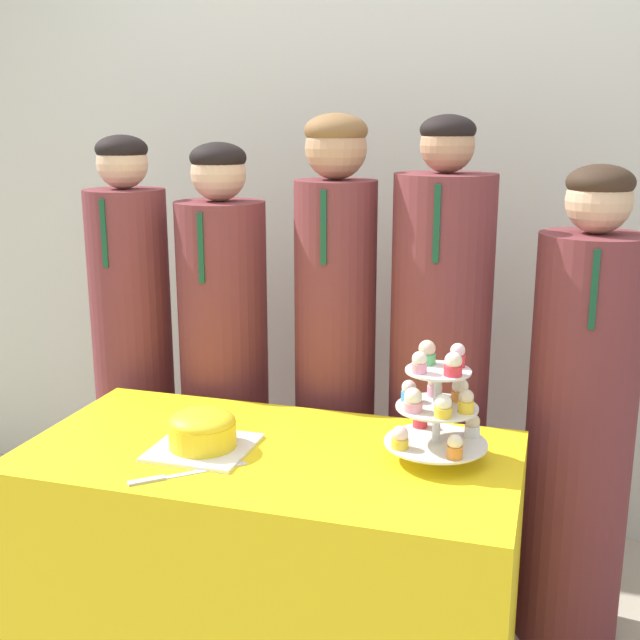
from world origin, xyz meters
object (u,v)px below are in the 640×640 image
student_2 (335,375)px  round_cake (202,431)px  cupcake_stand (437,403)px  student_3 (438,394)px  student_4 (580,428)px  student_0 (134,371)px  student_1 (225,383)px  cake_knife (169,477)px

student_2 → round_cake: bearing=-108.3°
cupcake_stand → student_3: 0.51m
cupcake_stand → student_2: (-0.40, 0.48, -0.11)m
student_3 → student_4: size_ratio=1.09×
student_2 → student_4: bearing=0.0°
student_0 → student_4: size_ratio=1.05×
student_0 → student_4: 1.50m
student_1 → cake_knife: bearing=-76.5°
cupcake_stand → student_3: bearing=97.7°
cake_knife → student_1: (-0.19, 0.77, -0.03)m
student_0 → student_4: student_0 is taller
cupcake_stand → student_0: 1.24m
round_cake → student_0: 0.80m
cupcake_stand → student_1: student_1 is taller
student_2 → student_3: 0.34m
student_2 → student_3: bearing=0.0°
student_3 → student_4: 0.43m
student_1 → student_4: 1.16m
student_2 → student_0: bearing=-180.0°
cake_knife → student_1: 0.80m
student_1 → student_3: size_ratio=0.95×
round_cake → cupcake_stand: 0.62m
student_3 → cake_knife: bearing=-124.9°
cupcake_stand → student_0: student_0 is taller
cupcake_stand → student_0: bearing=157.0°
cupcake_stand → student_1: 0.94m
cupcake_stand → student_0: size_ratio=0.20×
student_0 → student_3: bearing=0.0°
cupcake_stand → student_3: student_3 is taller
student_1 → student_0: bearing=-180.0°
student_1 → student_2: student_2 is taller
round_cake → cupcake_stand: size_ratio=0.83×
round_cake → student_2: bearing=71.7°
cupcake_stand → student_4: bearing=52.8°
cake_knife → student_1: bearing=62.4°
round_cake → student_4: 1.13m
cake_knife → student_2: student_2 is taller
cake_knife → student_2: bearing=34.2°
cake_knife → cupcake_stand: cupcake_stand is taller
round_cake → student_3: student_3 is taller
cupcake_stand → round_cake: bearing=-169.6°
round_cake → student_3: bearing=48.0°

